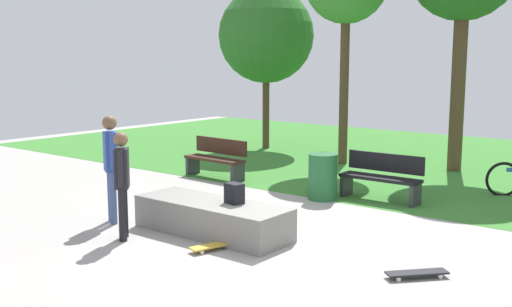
{
  "coord_description": "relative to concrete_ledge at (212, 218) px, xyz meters",
  "views": [
    {
      "loc": [
        5.41,
        -7.5,
        2.77
      ],
      "look_at": [
        -0.94,
        0.53,
        1.15
      ],
      "focal_mm": 42.79,
      "sensor_mm": 36.0,
      "label": 1
    }
  ],
  "objects": [
    {
      "name": "skater_watching",
      "position": [
        -1.79,
        -0.54,
        0.82
      ],
      "size": [
        0.38,
        0.33,
        1.82
      ],
      "color": "#3F5184",
      "rests_on": "ground_plane"
    },
    {
      "name": "backpack_on_ledge",
      "position": [
        0.35,
        0.13,
        0.42
      ],
      "size": [
        0.31,
        0.25,
        0.32
      ],
      "primitive_type": "cube",
      "rotation": [
        0.0,
        0.0,
        2.95
      ],
      "color": "black",
      "rests_on": "concrete_ledge"
    },
    {
      "name": "grass_lawn",
      "position": [
        0.94,
        8.83,
        -0.26
      ],
      "size": [
        26.6,
        11.52,
        0.01
      ],
      "primitive_type": "cube",
      "color": "#387A2D",
      "rests_on": "ground_plane"
    },
    {
      "name": "ground_plane",
      "position": [
        0.94,
        0.59,
        -0.26
      ],
      "size": [
        28.0,
        28.0,
        0.0
      ],
      "primitive_type": "plane",
      "color": "#9E9993"
    },
    {
      "name": "park_bench_far_left",
      "position": [
        -3.01,
        3.45,
        0.22
      ],
      "size": [
        1.62,
        0.56,
        0.91
      ],
      "color": "#331E14",
      "rests_on": "ground_plane"
    },
    {
      "name": "tree_broad_elm",
      "position": [
        -4.99,
        7.92,
        3.16
      ],
      "size": [
        2.87,
        2.87,
        4.87
      ],
      "color": "#4C3823",
      "rests_on": "grass_lawn"
    },
    {
      "name": "park_bench_near_path",
      "position": [
        1.03,
        3.78,
        0.22
      ],
      "size": [
        1.6,
        0.48,
        0.91
      ],
      "color": "black",
      "rests_on": "ground_plane"
    },
    {
      "name": "concrete_ledge",
      "position": [
        0.0,
        0.0,
        0.0
      ],
      "size": [
        2.63,
        0.91,
        0.52
      ],
      "primitive_type": "cube",
      "color": "gray",
      "rests_on": "ground_plane"
    },
    {
      "name": "skater_performing_trick",
      "position": [
        -0.88,
        -1.05,
        0.71
      ],
      "size": [
        0.37,
        0.37,
        1.66
      ],
      "color": "black",
      "rests_on": "ground_plane"
    },
    {
      "name": "trash_bin",
      "position": [
        0.09,
        3.12,
        0.19
      ],
      "size": [
        0.57,
        0.57,
        0.9
      ],
      "primitive_type": "cylinder",
      "color": "#1E592D",
      "rests_on": "ground_plane"
    },
    {
      "name": "skateboard_spare",
      "position": [
        3.36,
        0.16,
        -0.2
      ],
      "size": [
        0.68,
        0.73,
        0.08
      ],
      "color": "black",
      "rests_on": "ground_plane"
    },
    {
      "name": "skateboard_by_ledge",
      "position": [
        0.58,
        -0.56,
        -0.2
      ],
      "size": [
        0.42,
        0.82,
        0.08
      ],
      "color": "gold",
      "rests_on": "ground_plane"
    }
  ]
}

